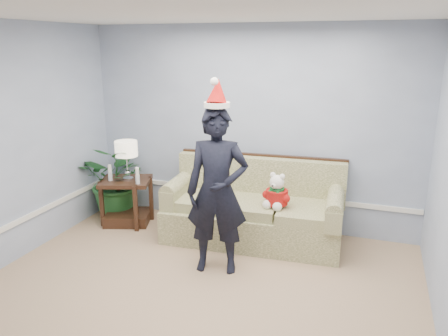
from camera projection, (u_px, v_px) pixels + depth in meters
room_shell at (164, 183)px, 3.56m from camera, size 4.54×5.04×2.74m
wainscot_trim at (124, 216)px, 5.25m from camera, size 4.49×4.99×0.06m
sofa at (254, 211)px, 5.61m from camera, size 2.27×1.09×1.04m
side_table at (127, 206)px, 6.12m from camera, size 0.80×0.74×0.64m
table_lamp at (126, 150)px, 5.90m from camera, size 0.30×0.30×0.54m
candle_pair at (124, 175)px, 5.87m from camera, size 0.48×0.06×0.22m
houseplant at (118, 180)px, 6.29m from camera, size 1.02×0.90×1.08m
man at (217, 192)px, 4.68m from camera, size 0.75×0.57×1.83m
santa_hat at (217, 94)px, 4.41m from camera, size 0.29×0.32×0.32m
teddy_bear at (277, 195)px, 5.21m from camera, size 0.32×0.33×0.43m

